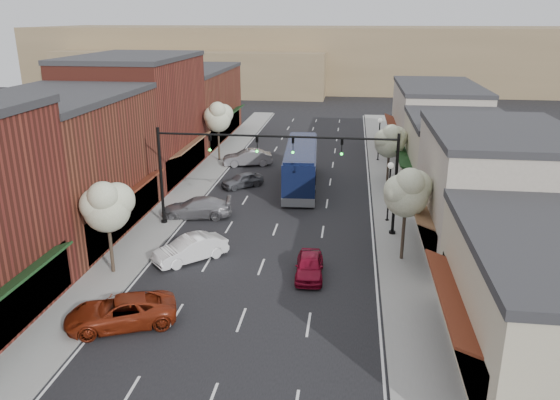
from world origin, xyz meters
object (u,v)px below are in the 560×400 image
(parked_car_c, at_px, (197,208))
(coach_bus, at_px, (301,166))
(tree_right_far, at_px, (390,140))
(red_hatchback, at_px, (309,266))
(tree_right_near, at_px, (407,191))
(parked_car_d, at_px, (242,180))
(signal_mast_right, at_px, (360,168))
(parked_car_e, at_px, (247,158))
(parked_car_a, at_px, (121,312))
(lamp_post_far, at_px, (379,132))
(signal_mast_left, at_px, (194,163))
(tree_left_far, at_px, (218,116))
(lamp_post_near, at_px, (390,182))
(tree_left_near, at_px, (107,205))
(parked_car_b, at_px, (190,249))

(parked_car_c, bearing_deg, coach_bus, 131.74)
(tree_right_far, height_order, red_hatchback, tree_right_far)
(tree_right_near, distance_m, parked_car_d, 18.84)
(signal_mast_right, height_order, tree_right_far, signal_mast_right)
(parked_car_e, bearing_deg, tree_right_far, 54.79)
(coach_bus, xyz_separation_m, parked_car_a, (-6.40, -23.44, -1.17))
(tree_right_near, xyz_separation_m, lamp_post_far, (-0.55, 24.06, -1.45))
(red_hatchback, relative_size, parked_car_d, 1.03)
(signal_mast_left, relative_size, tree_left_far, 1.34)
(signal_mast_right, height_order, signal_mast_left, same)
(lamp_post_near, height_order, coach_bus, lamp_post_near)
(signal_mast_right, bearing_deg, lamp_post_far, 83.78)
(signal_mast_right, bearing_deg, parked_car_e, 122.76)
(coach_bus, relative_size, parked_car_d, 3.21)
(tree_right_near, distance_m, parked_car_c, 15.98)
(lamp_post_near, distance_m, parked_car_c, 14.08)
(tree_left_far, distance_m, lamp_post_far, 16.26)
(signal_mast_right, relative_size, parked_car_a, 1.58)
(tree_left_near, bearing_deg, lamp_post_far, 60.22)
(lamp_post_far, xyz_separation_m, red_hatchback, (-4.88, -26.86, -2.35))
(signal_mast_left, bearing_deg, parked_car_b, -77.79)
(signal_mast_right, xyz_separation_m, red_hatchback, (-2.70, -6.86, -3.96))
(parked_car_c, bearing_deg, lamp_post_near, 83.90)
(tree_right_near, height_order, coach_bus, tree_right_near)
(tree_right_near, distance_m, lamp_post_far, 24.11)
(tree_right_far, relative_size, parked_car_b, 1.19)
(lamp_post_near, relative_size, lamp_post_far, 1.00)
(signal_mast_left, bearing_deg, parked_car_d, 81.47)
(tree_right_far, height_order, parked_car_b, tree_right_far)
(signal_mast_right, relative_size, tree_left_near, 1.44)
(parked_car_a, distance_m, parked_car_c, 14.94)
(signal_mast_left, distance_m, parked_car_b, 6.94)
(parked_car_a, bearing_deg, tree_right_far, 128.02)
(tree_right_far, relative_size, lamp_post_far, 1.22)
(tree_right_near, relative_size, tree_left_near, 1.05)
(tree_left_near, distance_m, parked_car_e, 25.18)
(signal_mast_right, relative_size, signal_mast_left, 1.00)
(red_hatchback, bearing_deg, tree_left_near, -176.25)
(parked_car_b, bearing_deg, signal_mast_right, 75.07)
(signal_mast_right, relative_size, tree_right_far, 1.51)
(red_hatchback, xyz_separation_m, parked_car_b, (-7.33, 1.24, 0.09))
(signal_mast_right, relative_size, coach_bus, 0.68)
(parked_car_e, bearing_deg, parked_car_a, -16.72)
(tree_left_near, height_order, parked_car_a, tree_left_near)
(parked_car_e, bearing_deg, lamp_post_far, 88.57)
(tree_right_near, relative_size, tree_left_far, 0.97)
(tree_right_near, relative_size, parked_car_a, 1.14)
(signal_mast_right, height_order, lamp_post_near, signal_mast_right)
(signal_mast_right, xyz_separation_m, tree_right_far, (2.73, 11.95, -0.63))
(signal_mast_left, xyz_separation_m, lamp_post_far, (13.42, 20.00, -1.62))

